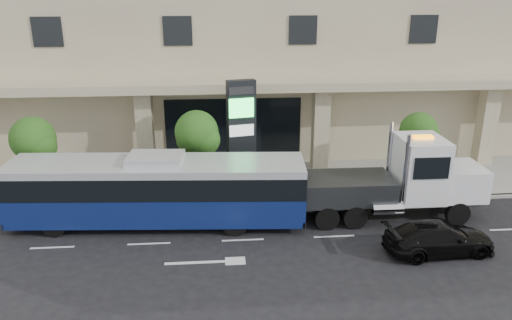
{
  "coord_description": "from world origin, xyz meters",
  "views": [
    {
      "loc": [
        -1.0,
        -20.61,
        10.37
      ],
      "look_at": [
        0.86,
        2.0,
        2.41
      ],
      "focal_mm": 35.0,
      "sensor_mm": 36.0,
      "label": 1
    }
  ],
  "objects_px": {
    "black_sedan": "(439,238)",
    "city_bus": "(157,190)",
    "signage_pylon": "(241,135)",
    "tow_truck": "(400,181)"
  },
  "relations": [
    {
      "from": "signage_pylon",
      "to": "tow_truck",
      "type": "bearing_deg",
      "value": -38.89
    },
    {
      "from": "city_bus",
      "to": "tow_truck",
      "type": "distance_m",
      "value": 11.16
    },
    {
      "from": "city_bus",
      "to": "black_sedan",
      "type": "height_order",
      "value": "city_bus"
    },
    {
      "from": "city_bus",
      "to": "black_sedan",
      "type": "xyz_separation_m",
      "value": [
        11.64,
        -3.59,
        -1.04
      ]
    },
    {
      "from": "black_sedan",
      "to": "city_bus",
      "type": "bearing_deg",
      "value": 68.77
    },
    {
      "from": "black_sedan",
      "to": "signage_pylon",
      "type": "height_order",
      "value": "signage_pylon"
    },
    {
      "from": "tow_truck",
      "to": "city_bus",
      "type": "bearing_deg",
      "value": 179.51
    },
    {
      "from": "tow_truck",
      "to": "signage_pylon",
      "type": "relative_size",
      "value": 1.65
    },
    {
      "from": "black_sedan",
      "to": "signage_pylon",
      "type": "distance_m",
      "value": 10.73
    },
    {
      "from": "black_sedan",
      "to": "signage_pylon",
      "type": "bearing_deg",
      "value": 43.03
    }
  ]
}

